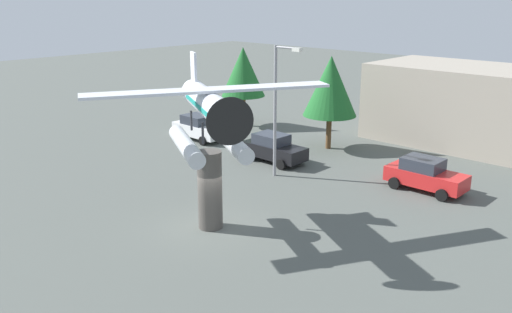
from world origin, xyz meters
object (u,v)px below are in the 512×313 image
(car_near_white, at_px, (199,127))
(tree_west, at_px, (243,72))
(car_mid_black, at_px, (273,148))
(streetlight_primary, at_px, (278,102))
(display_pedestal, at_px, (210,190))
(floatplane_monument, at_px, (209,114))
(storefront_building, at_px, (464,105))
(car_far_red, at_px, (425,175))
(tree_east, at_px, (331,86))

(car_near_white, distance_m, tree_west, 6.27)
(car_near_white, bearing_deg, car_mid_black, -2.92)
(streetlight_primary, distance_m, tree_west, 12.69)
(display_pedestal, distance_m, streetlight_primary, 8.27)
(car_mid_black, xyz_separation_m, tree_west, (-8.14, 5.61, 3.40))
(floatplane_monument, height_order, storefront_building, floatplane_monument)
(car_far_red, distance_m, storefront_building, 11.35)
(car_mid_black, relative_size, storefront_building, 0.34)
(car_far_red, bearing_deg, storefront_building, 103.85)
(display_pedestal, relative_size, car_near_white, 0.85)
(floatplane_monument, bearing_deg, tree_east, 134.49)
(car_far_red, bearing_deg, tree_east, 159.84)
(storefront_building, bearing_deg, car_mid_black, -117.89)
(car_near_white, bearing_deg, floatplane_monument, -39.06)
(display_pedestal, height_order, tree_east, tree_east)
(display_pedestal, relative_size, floatplane_monument, 0.37)
(display_pedestal, height_order, car_mid_black, display_pedestal)
(floatplane_monument, distance_m, tree_east, 14.91)
(floatplane_monument, xyz_separation_m, car_near_white, (-12.17, 9.88, -4.37))
(car_mid_black, distance_m, car_far_red, 9.49)
(streetlight_primary, bearing_deg, storefront_building, 72.39)
(display_pedestal, height_order, tree_west, tree_west)
(display_pedestal, distance_m, storefront_building, 22.12)
(display_pedestal, relative_size, car_mid_black, 0.85)
(car_near_white, bearing_deg, car_far_red, 4.43)
(tree_west, height_order, tree_east, tree_east)
(car_mid_black, distance_m, streetlight_primary, 4.50)
(streetlight_primary, xyz_separation_m, tree_east, (-1.33, 6.84, -0.10))
(car_far_red, height_order, storefront_building, storefront_building)
(car_near_white, relative_size, car_mid_black, 1.00)
(streetlight_primary, height_order, storefront_building, streetlight_primary)
(tree_west, bearing_deg, display_pedestal, -49.87)
(floatplane_monument, relative_size, storefront_building, 0.78)
(display_pedestal, height_order, car_far_red, display_pedestal)
(display_pedestal, height_order, floatplane_monument, floatplane_monument)
(display_pedestal, bearing_deg, storefront_building, 84.49)
(streetlight_primary, relative_size, tree_east, 1.19)
(storefront_building, bearing_deg, tree_west, -154.80)
(floatplane_monument, height_order, car_near_white, floatplane_monument)
(floatplane_monument, bearing_deg, car_mid_black, 145.22)
(streetlight_primary, bearing_deg, car_mid_black, 135.79)
(car_near_white, relative_size, tree_west, 0.68)
(car_near_white, relative_size, tree_east, 0.67)
(car_near_white, height_order, storefront_building, storefront_building)
(storefront_building, bearing_deg, car_far_red, -76.15)
(car_mid_black, bearing_deg, tree_west, 145.45)
(floatplane_monument, height_order, streetlight_primary, floatplane_monument)
(tree_east, bearing_deg, car_far_red, -20.16)
(storefront_building, height_order, tree_west, tree_west)
(car_mid_black, relative_size, streetlight_primary, 0.56)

